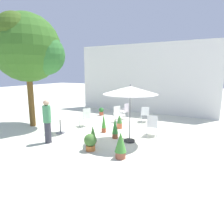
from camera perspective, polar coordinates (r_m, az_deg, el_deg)
ground_plane at (r=9.88m, az=-1.64°, el=-5.27°), size 60.00×60.00×0.00m
villa_facade at (r=14.11m, az=8.88°, el=9.21°), size 9.63×0.30×4.64m
shade_tree at (r=11.21m, az=-22.51°, el=16.40°), size 3.47×3.30×5.61m
patio_umbrella_0 at (r=7.96m, az=5.20°, el=6.01°), size 2.17×2.17×2.34m
cafe_table_0 at (r=9.65m, az=-14.42°, el=-2.77°), size 0.81×0.81×0.76m
patio_chair_0 at (r=12.12m, az=3.56°, el=0.51°), size 0.51×0.51×0.95m
patio_chair_1 at (r=11.55m, az=9.31°, el=-0.36°), size 0.59×0.61×0.88m
patio_chair_2 at (r=11.41m, az=1.85°, el=-0.37°), size 0.65×0.65×0.89m
patio_chair_3 at (r=10.54m, az=-7.44°, el=-1.19°), size 0.64×0.62×0.98m
patio_chair_4 at (r=9.15m, az=11.42°, el=-3.43°), size 0.53×0.53×0.95m
potted_plant_0 at (r=7.44m, az=-6.13°, el=-8.28°), size 0.46×0.46×0.63m
potted_plant_1 at (r=6.74m, az=2.45°, el=-9.16°), size 0.39×0.39×0.92m
potted_plant_2 at (r=9.50m, az=-2.34°, el=-3.20°), size 0.22×0.22×0.90m
potted_plant_3 at (r=8.14m, az=-5.41°, el=-6.22°), size 0.26×0.26×0.73m
potted_plant_4 at (r=10.15m, az=2.14°, el=-2.73°), size 0.28×0.28×0.71m
potted_plant_5 at (r=13.22m, az=-3.03°, el=0.23°), size 0.31×0.31×0.51m
potted_plant_6 at (r=8.67m, az=0.87°, el=-4.54°), size 0.26×0.26×0.89m
standing_person at (r=8.43m, az=-17.80°, el=-2.39°), size 0.45×0.45×1.75m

